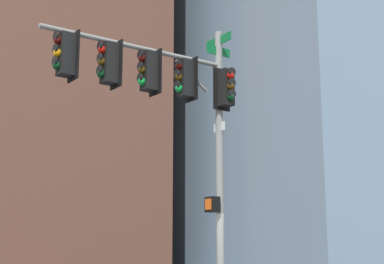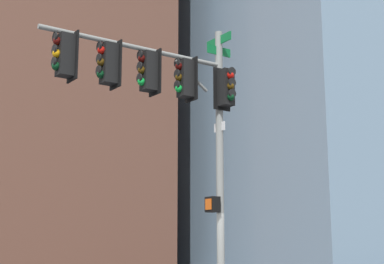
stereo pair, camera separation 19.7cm
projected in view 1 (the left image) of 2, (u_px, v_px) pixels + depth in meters
name	position (u px, v px, depth m)	size (l,w,h in m)	color
signal_pole_assembly	(170.00, 97.00, 14.67)	(5.47, 1.32, 7.50)	gray
building_brick_midblock	(123.00, 126.00, 61.02)	(20.67, 15.28, 28.20)	#845B47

